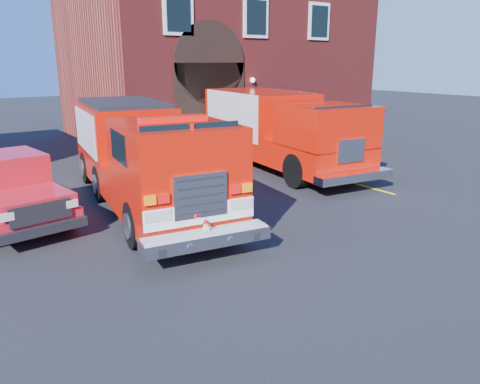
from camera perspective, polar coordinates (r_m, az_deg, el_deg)
ground at (r=11.66m, az=-3.40°, el=-4.85°), size 100.00×100.00×0.00m
parking_stripe_near at (r=16.48m, az=14.27°, el=0.88°), size 0.12×3.00×0.01m
parking_stripe_mid at (r=18.51m, az=7.28°, el=2.85°), size 0.12×3.00×0.01m
parking_stripe_far at (r=20.77m, az=1.72°, el=4.38°), size 0.12×3.00×0.01m
fire_station at (r=27.54m, az=-2.91°, el=16.05°), size 15.20×10.20×8.45m
fire_engine at (r=13.71m, az=-11.71°, el=4.48°), size 3.96×9.64×2.88m
pickup_truck at (r=13.76m, az=-26.98°, el=0.40°), size 2.70×5.75×1.81m
secondary_truck at (r=18.50m, az=4.63°, el=7.85°), size 3.80×9.15×2.88m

